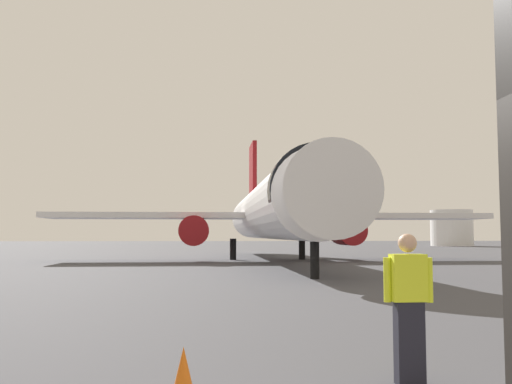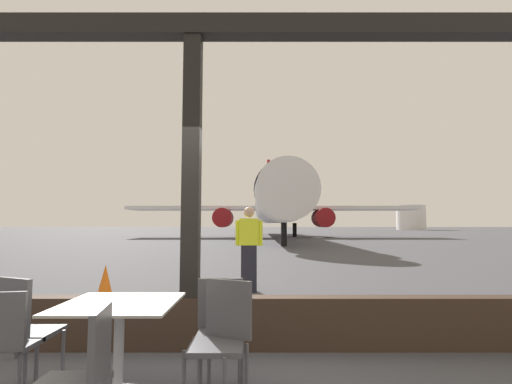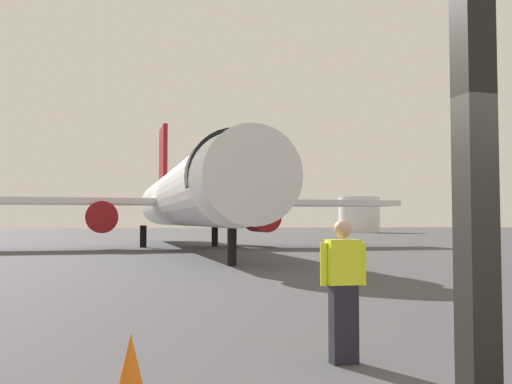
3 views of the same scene
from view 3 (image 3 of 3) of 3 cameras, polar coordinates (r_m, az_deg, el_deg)
name	(u,v)px [view 3 (image 3 of 3)]	position (r m, az deg, el deg)	size (l,w,h in m)	color
ground_plane	(139,245)	(43.27, -11.25, -5.09)	(220.00, 220.00, 0.00)	#424247
window_frame	(477,273)	(3.87, 20.62, -7.35)	(8.70, 0.24, 3.85)	#38281E
airplane	(185,197)	(36.90, -6.85, -0.46)	(29.50, 35.73, 10.10)	silver
ground_crew_worker	(343,289)	(7.34, 8.47, -9.25)	(0.56, 0.22, 1.74)	black
traffic_cone	(131,370)	(5.94, -12.07, -16.54)	(0.36, 0.36, 0.66)	orange
fuel_storage_tank	(359,215)	(92.47, 9.96, -2.19)	(6.29, 6.29, 5.48)	white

